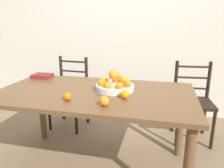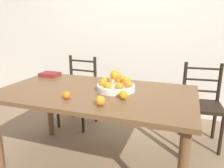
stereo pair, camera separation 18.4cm
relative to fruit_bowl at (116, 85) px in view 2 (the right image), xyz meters
The scene contains 10 objects.
ground_plane 0.85m from the fruit_bowl, 154.09° to the right, with size 12.00×12.00×0.00m, color #7F664C.
wall_back 1.55m from the fruit_bowl, 96.53° to the left, with size 8.00×0.06×2.60m.
dining_table 0.24m from the fruit_bowl, 154.09° to the right, with size 1.73×0.96×0.77m.
fruit_bowl is the anchor object (origin of this frame).
orange_loose_0 0.39m from the fruit_bowl, 88.42° to the right, with size 0.07×0.07×0.07m.
orange_loose_1 0.46m from the fruit_bowl, 130.51° to the right, with size 0.06×0.06×0.06m.
orange_loose_2 0.24m from the fruit_bowl, 57.69° to the right, with size 0.07×0.07×0.07m.
chair_left 1.13m from the fruit_bowl, 136.88° to the left, with size 0.45×0.43×0.92m.
chair_right 1.12m from the fruit_bowl, 43.18° to the left, with size 0.46×0.44×0.92m.
book_stack 0.91m from the fruit_bowl, 163.44° to the left, with size 0.20×0.16×0.04m.
Camera 2 is at (0.75, -1.69, 1.36)m, focal length 35.00 mm.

